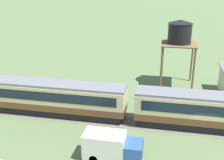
{
  "coord_description": "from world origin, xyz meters",
  "views": [
    {
      "loc": [
        -4.33,
        -27.95,
        15.66
      ],
      "look_at": [
        -11.14,
        5.23,
        3.1
      ],
      "focal_mm": 45.0,
      "sensor_mm": 36.0,
      "label": 1
    }
  ],
  "objects": [
    {
      "name": "ground_plane",
      "position": [
        0.0,
        0.0,
        0.0
      ],
      "size": [
        600.0,
        600.0,
        0.0
      ],
      "primitive_type": "plane",
      "color": "#566B42"
    },
    {
      "name": "railway_track",
      "position": [
        -17.01,
        0.54,
        0.01
      ],
      "size": [
        156.36,
        3.6,
        0.04
      ],
      "color": "#665B51",
      "rests_on": "ground_plane"
    },
    {
      "name": "water_tower",
      "position": [
        -2.84,
        13.4,
        7.82
      ],
      "size": [
        5.01,
        5.01,
        9.89
      ],
      "color": "brown",
      "rests_on": "ground_plane"
    },
    {
      "name": "delivery_truck_blue",
      "position": [
        -8.74,
        -6.83,
        1.28
      ],
      "size": [
        5.32,
        2.16,
        2.53
      ],
      "color": "#2D519E",
      "rests_on": "ground_plane"
    },
    {
      "name": "passenger_train",
      "position": [
        -17.69,
        0.54,
        2.23
      ],
      "size": [
        98.16,
        2.97,
        4.01
      ],
      "color": "brown",
      "rests_on": "ground_plane"
    }
  ]
}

